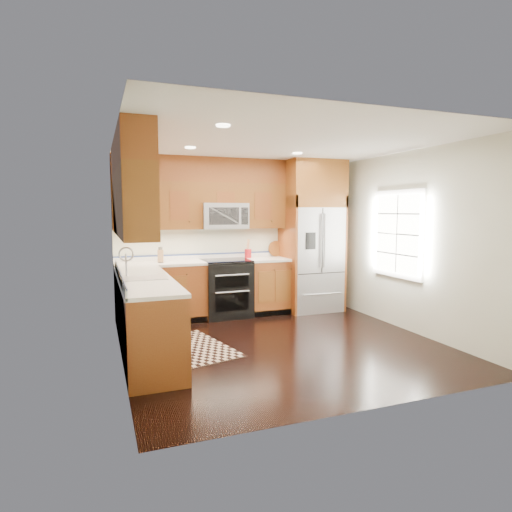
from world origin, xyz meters
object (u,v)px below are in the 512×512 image
object	(u,v)px
utensil_crock	(248,251)
range	(226,288)
refrigerator	(312,236)
knife_block	(161,256)
rug	(192,347)

from	to	relation	value
utensil_crock	range	bearing A→B (deg)	-158.54
range	refrigerator	bearing A→B (deg)	-1.40
range	knife_block	xyz separation A→B (m)	(-1.05, 0.06, 0.57)
rug	utensil_crock	bearing A→B (deg)	36.81
range	utensil_crock	size ratio (longest dim) A/B	2.91
range	refrigerator	distance (m)	1.76
range	refrigerator	xyz separation A→B (m)	(1.55, -0.04, 0.83)
range	rug	distance (m)	1.75
refrigerator	utensil_crock	size ratio (longest dim) A/B	8.00
range	knife_block	bearing A→B (deg)	176.57
knife_block	refrigerator	bearing A→B (deg)	-2.22
rug	utensil_crock	world-z (taller)	utensil_crock
refrigerator	knife_block	distance (m)	2.62
refrigerator	knife_block	size ratio (longest dim) A/B	10.67
utensil_crock	knife_block	bearing A→B (deg)	-175.79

